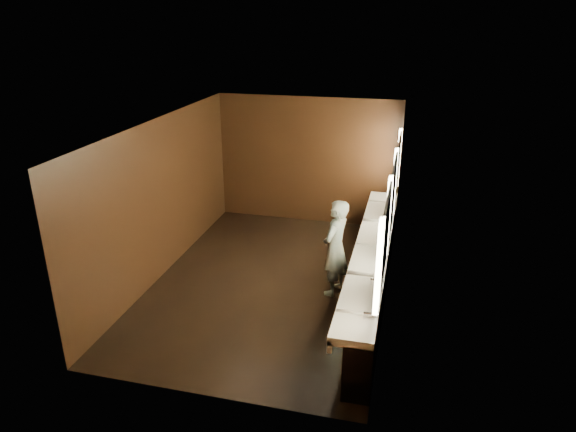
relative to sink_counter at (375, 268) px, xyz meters
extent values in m
plane|color=black|center=(-1.79, 0.00, -0.50)|extent=(6.00, 6.00, 0.00)
cube|color=#2D2D2B|center=(-1.79, 0.00, 2.30)|extent=(4.00, 6.00, 0.02)
cube|color=black|center=(-1.79, 3.00, 0.90)|extent=(4.00, 0.02, 2.80)
cube|color=black|center=(-1.79, -3.00, 0.90)|extent=(4.00, 0.02, 2.80)
cube|color=black|center=(-3.79, 0.00, 0.90)|extent=(0.02, 6.00, 2.80)
cube|color=black|center=(0.21, 0.00, 0.90)|extent=(0.02, 6.00, 2.80)
cube|color=black|center=(0.03, 0.00, -0.09)|extent=(0.36, 5.40, 0.81)
cube|color=white|center=(-0.07, 0.00, 0.35)|extent=(0.55, 5.40, 0.12)
cube|color=white|center=(-0.31, 0.00, 0.27)|extent=(0.06, 5.40, 0.18)
cylinder|color=silver|center=(0.12, -2.20, 0.49)|extent=(0.18, 0.04, 0.04)
cylinder|color=silver|center=(0.12, -1.32, 0.49)|extent=(0.18, 0.04, 0.04)
cylinder|color=silver|center=(0.12, -0.44, 0.49)|extent=(0.18, 0.04, 0.04)
cylinder|color=silver|center=(0.12, 0.44, 0.49)|extent=(0.18, 0.04, 0.04)
cylinder|color=silver|center=(0.12, 1.32, 0.49)|extent=(0.18, 0.04, 0.04)
cylinder|color=silver|center=(0.12, 2.20, 0.49)|extent=(0.18, 0.04, 0.04)
cube|color=#FCEEBD|center=(0.18, -2.40, 1.25)|extent=(0.06, 0.22, 1.15)
cube|color=white|center=(0.19, -1.60, 1.25)|extent=(0.03, 1.32, 1.15)
cube|color=#FCEEBD|center=(0.18, -0.80, 1.25)|extent=(0.06, 0.23, 1.15)
cube|color=white|center=(0.19, 0.00, 1.25)|extent=(0.03, 1.32, 1.15)
cube|color=#FCEEBD|center=(0.18, 0.80, 1.25)|extent=(0.06, 0.23, 1.15)
cube|color=white|center=(0.19, 1.60, 1.25)|extent=(0.03, 1.32, 1.15)
cube|color=#FCEEBD|center=(0.18, 2.40, 1.25)|extent=(0.06, 0.22, 1.15)
imported|color=#8BBECF|center=(-0.66, -0.08, 0.34)|extent=(0.57, 0.70, 1.66)
cylinder|color=black|center=(-0.22, -0.45, -0.22)|extent=(0.47, 0.47, 0.56)
camera|label=1|loc=(0.43, -7.72, 3.98)|focal=32.00mm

